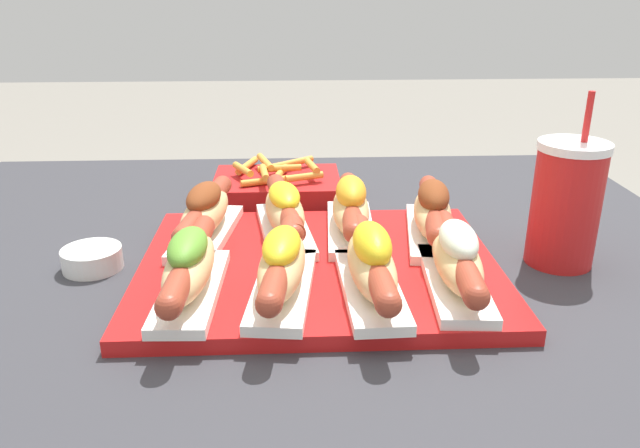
% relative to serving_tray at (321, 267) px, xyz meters
% --- Properties ---
extents(serving_tray, '(0.43, 0.34, 0.02)m').
position_rel_serving_tray_xyz_m(serving_tray, '(0.00, 0.00, 0.00)').
color(serving_tray, red).
rests_on(serving_tray, patio_table).
extents(hot_dog_0, '(0.07, 0.22, 0.07)m').
position_rel_serving_tray_xyz_m(hot_dog_0, '(-0.14, -0.08, 0.04)').
color(hot_dog_0, white).
rests_on(hot_dog_0, serving_tray).
extents(hot_dog_1, '(0.08, 0.22, 0.07)m').
position_rel_serving_tray_xyz_m(hot_dog_1, '(-0.04, -0.08, 0.04)').
color(hot_dog_1, white).
rests_on(hot_dog_1, serving_tray).
extents(hot_dog_2, '(0.07, 0.22, 0.08)m').
position_rel_serving_tray_xyz_m(hot_dog_2, '(0.05, -0.09, 0.04)').
color(hot_dog_2, white).
rests_on(hot_dog_2, serving_tray).
extents(hot_dog_3, '(0.07, 0.22, 0.07)m').
position_rel_serving_tray_xyz_m(hot_dog_3, '(0.15, -0.08, 0.04)').
color(hot_dog_3, white).
rests_on(hot_dog_3, serving_tray).
extents(hot_dog_4, '(0.08, 0.22, 0.07)m').
position_rel_serving_tray_xyz_m(hot_dog_4, '(-0.15, 0.08, 0.04)').
color(hot_dog_4, white).
rests_on(hot_dog_4, serving_tray).
extents(hot_dog_5, '(0.08, 0.22, 0.07)m').
position_rel_serving_tray_xyz_m(hot_dog_5, '(-0.04, 0.09, 0.04)').
color(hot_dog_5, white).
rests_on(hot_dog_5, serving_tray).
extents(hot_dog_6, '(0.07, 0.22, 0.08)m').
position_rel_serving_tray_xyz_m(hot_dog_6, '(0.05, 0.09, 0.04)').
color(hot_dog_6, white).
rests_on(hot_dog_6, serving_tray).
extents(hot_dog_7, '(0.09, 0.22, 0.08)m').
position_rel_serving_tray_xyz_m(hot_dog_7, '(0.15, 0.07, 0.04)').
color(hot_dog_7, white).
rests_on(hot_dog_7, serving_tray).
extents(sauce_bowl, '(0.07, 0.07, 0.03)m').
position_rel_serving_tray_xyz_m(sauce_bowl, '(-0.28, 0.03, 0.01)').
color(sauce_bowl, white).
rests_on(sauce_bowl, patio_table).
extents(drink_cup, '(0.09, 0.09, 0.22)m').
position_rel_serving_tray_xyz_m(drink_cup, '(0.31, 0.02, 0.07)').
color(drink_cup, red).
rests_on(drink_cup, patio_table).
extents(fries_basket, '(0.20, 0.16, 0.06)m').
position_rel_serving_tray_xyz_m(fries_basket, '(-0.06, 0.29, 0.01)').
color(fries_basket, '#B21919').
rests_on(fries_basket, patio_table).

